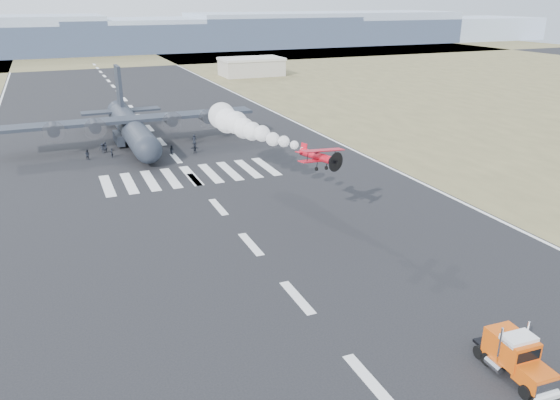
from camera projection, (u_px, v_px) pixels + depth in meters
ground at (369, 380)px, 37.73m from camera, size 500.00×500.00×0.00m
scrub_far at (89, 58)px, 236.37m from camera, size 500.00×80.00×0.00m
runway_markings at (176, 158)px, 89.55m from camera, size 60.00×260.00×0.01m
ridge_seg_d at (82, 38)px, 260.01m from camera, size 150.00×50.00×13.00m
ridge_seg_e at (213, 33)px, 283.28m from camera, size 150.00×50.00×15.00m
ridge_seg_f at (325, 28)px, 306.56m from camera, size 150.00×50.00×17.00m
ridge_seg_g at (420, 29)px, 330.88m from camera, size 150.00×50.00×13.00m
hangar_right at (251, 66)px, 182.94m from camera, size 20.50×12.50×5.90m
semi_truck at (515, 355)px, 37.78m from camera, size 2.67×7.15×3.18m
aerobatic_biplane at (319, 156)px, 59.54m from camera, size 6.13×5.59×2.68m
smoke_trail at (235, 122)px, 75.07m from camera, size 5.80×23.18×3.83m
transport_aircraft at (131, 126)px, 97.61m from camera, size 43.25×35.67×12.53m
support_vehicle at (255, 127)px, 108.05m from camera, size 5.36×3.44×1.38m
crew_a at (112, 153)px, 89.68m from camera, size 0.58×0.66×1.57m
crew_b at (172, 150)px, 91.40m from camera, size 0.77×0.92×1.62m
crew_c at (102, 148)px, 92.22m from camera, size 1.12×0.53×1.73m
crew_d at (139, 145)px, 94.86m from camera, size 0.94×1.00×1.56m
crew_e at (194, 139)px, 97.96m from camera, size 1.00×0.92×1.76m
crew_f at (195, 149)px, 92.24m from camera, size 1.52×0.81×1.56m
crew_g at (105, 147)px, 92.48m from camera, size 0.85×0.78×1.88m
crew_h at (87, 154)px, 88.66m from camera, size 0.96×0.89×1.68m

